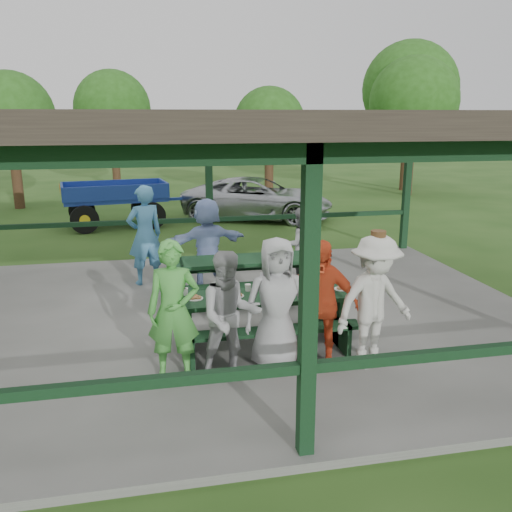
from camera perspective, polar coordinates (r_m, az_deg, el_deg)
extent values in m
plane|color=#254917|center=(9.02, -1.83, -6.85)|extent=(90.00, 90.00, 0.00)
cube|color=#60605B|center=(9.00, -1.83, -6.55)|extent=(10.00, 8.00, 0.10)
cube|color=black|center=(4.99, 5.53, -5.39)|extent=(0.15, 0.15, 3.00)
cube|color=black|center=(12.27, -4.94, 6.61)|extent=(0.15, 0.15, 3.00)
cube|color=black|center=(13.68, 15.59, 6.96)|extent=(0.15, 0.15, 3.00)
cube|color=black|center=(5.13, -22.03, -13.20)|extent=(4.65, 0.10, 0.10)
cube|color=black|center=(12.33, -16.04, 3.31)|extent=(4.65, 0.10, 0.10)
cube|color=black|center=(12.87, 5.82, 4.26)|extent=(4.65, 0.10, 0.10)
cube|color=black|center=(4.70, 5.95, 10.87)|extent=(9.80, 0.15, 0.20)
cube|color=black|center=(12.16, -5.09, 13.16)|extent=(9.80, 0.15, 0.20)
cube|color=#2A231E|center=(8.39, -2.01, 14.07)|extent=(10.60, 8.60, 0.24)
cube|color=black|center=(7.65, 0.67, -4.29)|extent=(2.47, 0.75, 0.06)
cube|color=black|center=(7.25, 1.60, -7.89)|extent=(2.47, 0.28, 0.05)
cube|color=black|center=(8.26, -0.16, -5.00)|extent=(2.47, 0.28, 0.05)
cube|color=black|center=(7.63, -7.18, -7.22)|extent=(0.06, 0.70, 0.75)
cube|color=black|center=(8.05, 8.08, -6.08)|extent=(0.06, 0.70, 0.75)
cube|color=black|center=(7.69, -7.14, -8.26)|extent=(0.06, 1.39, 0.45)
cube|color=black|center=(8.10, 8.04, -7.07)|extent=(0.06, 1.39, 0.45)
cube|color=black|center=(9.56, -0.82, -0.41)|extent=(2.72, 0.75, 0.06)
cube|color=black|center=(9.12, -0.16, -3.08)|extent=(2.72, 0.28, 0.05)
cube|color=black|center=(10.17, -1.40, -1.22)|extent=(2.72, 0.28, 0.05)
cube|color=black|center=(9.52, -7.82, -2.78)|extent=(0.06, 0.70, 0.75)
cube|color=black|center=(9.94, 5.90, -1.97)|extent=(0.06, 0.70, 0.75)
cube|color=black|center=(9.56, -7.79, -3.64)|extent=(0.06, 1.39, 0.45)
cube|color=black|center=(9.98, 5.87, -2.80)|extent=(0.06, 1.39, 0.45)
cylinder|color=white|center=(7.51, -6.43, -4.47)|extent=(0.22, 0.22, 0.01)
torus|color=#935D34|center=(7.48, -6.73, -4.38)|extent=(0.10, 0.10, 0.03)
torus|color=#935D34|center=(7.49, -6.12, -4.35)|extent=(0.10, 0.10, 0.03)
torus|color=#935D34|center=(7.54, -6.47, -4.21)|extent=(0.10, 0.10, 0.03)
cylinder|color=white|center=(7.58, -2.11, -4.21)|extent=(0.22, 0.22, 0.01)
torus|color=#935D34|center=(7.54, -2.39, -4.12)|extent=(0.10, 0.10, 0.03)
torus|color=#935D34|center=(7.56, -1.79, -4.08)|extent=(0.10, 0.10, 0.03)
torus|color=#935D34|center=(7.61, -2.17, -3.95)|extent=(0.10, 0.10, 0.03)
cylinder|color=white|center=(7.72, 3.07, -3.87)|extent=(0.22, 0.22, 0.01)
torus|color=#935D34|center=(7.68, 2.82, -3.78)|extent=(0.10, 0.10, 0.03)
torus|color=#935D34|center=(7.70, 3.39, -3.74)|extent=(0.10, 0.10, 0.03)
torus|color=#935D34|center=(7.75, 2.98, -3.61)|extent=(0.10, 0.10, 0.03)
cylinder|color=white|center=(7.97, 9.02, -3.44)|extent=(0.22, 0.22, 0.01)
torus|color=#935D34|center=(7.93, 8.80, -3.35)|extent=(0.10, 0.10, 0.03)
torus|color=#935D34|center=(7.95, 9.35, -3.31)|extent=(0.10, 0.10, 0.03)
torus|color=#935D34|center=(8.00, 8.91, -3.19)|extent=(0.10, 0.10, 0.03)
cylinder|color=#381E0F|center=(7.38, -2.78, -4.39)|extent=(0.06, 0.06, 0.10)
cylinder|color=#381E0F|center=(7.38, -2.43, -4.37)|extent=(0.06, 0.06, 0.10)
cylinder|color=#381E0F|center=(7.52, 2.87, -4.02)|extent=(0.06, 0.06, 0.10)
cylinder|color=#381E0F|center=(7.59, 4.93, -3.87)|extent=(0.06, 0.06, 0.10)
cone|color=white|center=(7.67, -7.67, -3.74)|extent=(0.09, 0.09, 0.10)
cone|color=white|center=(7.67, -7.47, -3.73)|extent=(0.09, 0.09, 0.10)
cone|color=white|center=(7.78, -0.85, -3.34)|extent=(0.09, 0.09, 0.10)
cone|color=white|center=(7.82, 0.58, -3.25)|extent=(0.09, 0.09, 0.10)
cone|color=white|center=(7.84, 1.32, -3.21)|extent=(0.09, 0.09, 0.10)
imported|color=green|center=(6.72, -8.68, -5.74)|extent=(0.70, 0.51, 1.77)
imported|color=#949597|center=(6.66, -2.76, -6.34)|extent=(0.82, 0.66, 1.64)
imported|color=#97989A|center=(6.91, 2.16, -5.10)|extent=(0.85, 0.56, 1.74)
imported|color=#C23D1C|center=(7.04, 6.70, -5.01)|extent=(1.07, 0.73, 1.69)
imported|color=beige|center=(7.13, 12.36, -4.74)|extent=(1.26, 0.91, 1.76)
cylinder|color=#4E331A|center=(6.91, 12.73, 1.68)|extent=(0.39, 0.39, 0.02)
cylinder|color=#4E331A|center=(6.89, 12.75, 2.16)|extent=(0.23, 0.23, 0.11)
imported|color=#89A0D4|center=(10.14, -5.17, 1.27)|extent=(1.68, 0.86, 1.73)
imported|color=teal|center=(10.62, -11.61, 2.17)|extent=(0.82, 0.68, 1.93)
imported|color=gray|center=(10.69, 4.60, 1.22)|extent=(0.77, 0.63, 1.46)
imported|color=silver|center=(17.69, 0.20, 6.08)|extent=(5.31, 3.98, 1.34)
cube|color=navy|center=(17.00, -14.61, 5.88)|extent=(3.16, 1.91, 0.13)
cube|color=navy|center=(16.23, -14.40, 6.45)|extent=(2.96, 0.49, 0.43)
cube|color=navy|center=(17.70, -14.91, 7.06)|extent=(2.96, 0.49, 0.43)
cube|color=navy|center=(16.89, -19.72, 6.36)|extent=(0.28, 1.48, 0.43)
cube|color=navy|center=(17.16, -9.68, 7.12)|extent=(0.28, 1.48, 0.43)
cylinder|color=black|center=(16.23, -17.59, 3.66)|extent=(0.83, 0.31, 0.81)
cylinder|color=yellow|center=(16.23, -17.59, 3.66)|extent=(0.33, 0.27, 0.30)
cylinder|color=black|center=(17.80, -17.85, 4.56)|extent=(0.83, 0.31, 0.81)
cylinder|color=yellow|center=(17.80, -17.85, 4.56)|extent=(0.33, 0.27, 0.30)
cylinder|color=black|center=(16.41, -10.90, 4.20)|extent=(0.83, 0.31, 0.81)
cylinder|color=yellow|center=(16.41, -10.90, 4.20)|extent=(0.33, 0.27, 0.30)
cylinder|color=black|center=(17.96, -11.73, 5.05)|extent=(0.83, 0.31, 0.81)
cylinder|color=yellow|center=(17.96, -11.73, 5.05)|extent=(0.33, 0.27, 0.30)
cube|color=navy|center=(17.32, -7.89, 6.01)|extent=(1.07, 0.24, 0.09)
cone|color=#F2590C|center=(16.88, -19.93, 6.70)|extent=(0.08, 0.42, 0.43)
cylinder|color=#362315|center=(21.48, -23.90, 7.80)|extent=(0.36, 0.36, 2.41)
sphere|color=#235015|center=(21.38, -24.48, 13.30)|extent=(3.08, 3.08, 3.08)
cylinder|color=#362315|center=(25.89, -14.56, 9.78)|extent=(0.36, 0.36, 2.63)
sphere|color=#235015|center=(25.81, -14.89, 14.79)|extent=(3.37, 3.37, 3.37)
cylinder|color=#362315|center=(22.27, 1.38, 8.97)|extent=(0.36, 0.36, 2.21)
sphere|color=#235015|center=(22.17, 1.41, 13.86)|extent=(2.83, 2.83, 2.83)
cylinder|color=#362315|center=(23.89, 15.84, 9.55)|extent=(0.36, 0.36, 2.82)
sphere|color=#235015|center=(23.82, 16.26, 15.36)|extent=(3.61, 3.61, 3.61)
cylinder|color=#362315|center=(25.47, 15.46, 10.31)|extent=(0.36, 0.36, 3.22)
sphere|color=#235015|center=(25.43, 15.89, 16.52)|extent=(4.12, 4.12, 4.12)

